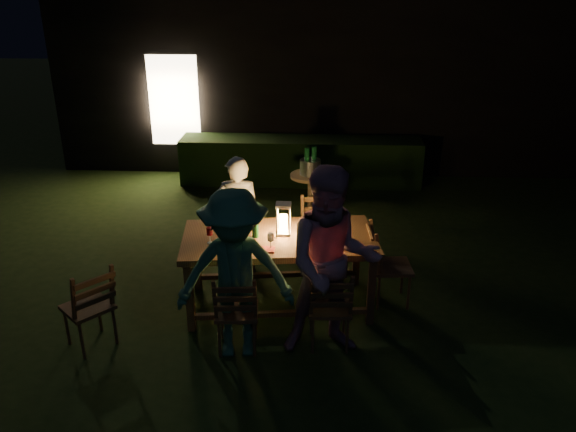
# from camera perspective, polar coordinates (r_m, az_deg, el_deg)

# --- Properties ---
(garden_envelope) EXTENTS (40.00, 40.00, 3.20)m
(garden_envelope) POSITION_cam_1_polar(r_m,az_deg,el_deg) (12.06, 4.12, 14.36)
(garden_envelope) COLOR black
(garden_envelope) RESTS_ON ground
(dining_table) EXTENTS (2.15, 1.26, 0.85)m
(dining_table) POSITION_cam_1_polar(r_m,az_deg,el_deg) (6.00, -0.91, -2.79)
(dining_table) COLOR #4B3019
(dining_table) RESTS_ON ground
(chair_near_left) EXTENTS (0.44, 0.47, 0.91)m
(chair_near_left) POSITION_cam_1_polar(r_m,az_deg,el_deg) (5.57, -5.17, -10.92)
(chair_near_left) COLOR #4B3019
(chair_near_left) RESTS_ON ground
(chair_near_right) EXTENTS (0.43, 0.46, 0.91)m
(chair_near_right) POSITION_cam_1_polar(r_m,az_deg,el_deg) (5.61, 4.21, -10.58)
(chair_near_right) COLOR #4B3019
(chair_near_right) RESTS_ON ground
(chair_far_left) EXTENTS (0.44, 0.47, 0.92)m
(chair_far_left) POSITION_cam_1_polar(r_m,az_deg,el_deg) (6.90, -4.96, -3.78)
(chair_far_left) COLOR #4B3019
(chair_far_left) RESTS_ON ground
(chair_far_right) EXTENTS (0.52, 0.55, 0.98)m
(chair_far_right) POSITION_cam_1_polar(r_m,az_deg,el_deg) (6.94, 3.31, -3.39)
(chair_far_right) COLOR #4B3019
(chair_far_right) RESTS_ON ground
(chair_end) EXTENTS (0.49, 0.46, 0.96)m
(chair_end) POSITION_cam_1_polar(r_m,az_deg,el_deg) (6.39, 10.26, -6.25)
(chair_end) COLOR #4B3019
(chair_end) RESTS_ON ground
(chair_spare) EXTENTS (0.62, 0.61, 0.94)m
(chair_spare) POSITION_cam_1_polar(r_m,az_deg,el_deg) (5.91, -19.41, -9.98)
(chair_spare) COLOR #4B3019
(chair_spare) RESTS_ON ground
(person_house_side) EXTENTS (0.59, 0.42, 1.50)m
(person_house_side) POSITION_cam_1_polar(r_m,az_deg,el_deg) (6.75, -5.10, -0.01)
(person_house_side) COLOR white
(person_house_side) RESTS_ON ground
(person_opp_right) EXTENTS (0.99, 0.82, 1.88)m
(person_opp_right) POSITION_cam_1_polar(r_m,az_deg,el_deg) (5.23, 4.51, -4.83)
(person_opp_right) COLOR #AE778A
(person_opp_right) RESTS_ON ground
(person_opp_left) EXTENTS (1.16, 0.76, 1.69)m
(person_opp_left) POSITION_cam_1_polar(r_m,az_deg,el_deg) (5.23, -5.39, -6.03)
(person_opp_left) COLOR #397353
(person_opp_left) RESTS_ON ground
(lantern) EXTENTS (0.16, 0.16, 0.35)m
(lantern) POSITION_cam_1_polar(r_m,az_deg,el_deg) (5.94, -0.47, -0.47)
(lantern) COLOR white
(lantern) RESTS_ON dining_table
(plate_far_left) EXTENTS (0.25, 0.25, 0.01)m
(plate_far_left) POSITION_cam_1_polar(r_m,az_deg,el_deg) (6.16, -6.14, -1.27)
(plate_far_left) COLOR white
(plate_far_left) RESTS_ON dining_table
(plate_near_left) EXTENTS (0.25, 0.25, 0.01)m
(plate_near_left) POSITION_cam_1_polar(r_m,az_deg,el_deg) (5.76, -6.28, -3.07)
(plate_near_left) COLOR white
(plate_near_left) RESTS_ON dining_table
(plate_far_right) EXTENTS (0.25, 0.25, 0.01)m
(plate_far_right) POSITION_cam_1_polar(r_m,az_deg,el_deg) (6.19, 3.14, -1.02)
(plate_far_right) COLOR white
(plate_far_right) RESTS_ON dining_table
(plate_near_right) EXTENTS (0.25, 0.25, 0.01)m
(plate_near_right) POSITION_cam_1_polar(r_m,az_deg,el_deg) (5.80, 3.65, -2.78)
(plate_near_right) COLOR white
(plate_near_right) RESTS_ON dining_table
(wineglass_a) EXTENTS (0.06, 0.06, 0.18)m
(wineglass_a) POSITION_cam_1_polar(r_m,az_deg,el_deg) (6.17, -3.84, -0.30)
(wineglass_a) COLOR #59070F
(wineglass_a) RESTS_ON dining_table
(wineglass_b) EXTENTS (0.06, 0.06, 0.18)m
(wineglass_b) POSITION_cam_1_polar(r_m,az_deg,el_deg) (5.83, -7.95, -1.96)
(wineglass_b) COLOR #59070F
(wineglass_b) RESTS_ON dining_table
(wineglass_c) EXTENTS (0.06, 0.06, 0.18)m
(wineglass_c) POSITION_cam_1_polar(r_m,az_deg,el_deg) (5.69, 2.25, -2.36)
(wineglass_c) COLOR #59070F
(wineglass_c) RESTS_ON dining_table
(wineglass_d) EXTENTS (0.06, 0.06, 0.18)m
(wineglass_d) POSITION_cam_1_polar(r_m,az_deg,el_deg) (6.15, 4.77, -0.44)
(wineglass_d) COLOR #59070F
(wineglass_d) RESTS_ON dining_table
(wineglass_e) EXTENTS (0.06, 0.06, 0.18)m
(wineglass_e) POSITION_cam_1_polar(r_m,az_deg,el_deg) (5.65, -1.77, -2.57)
(wineglass_e) COLOR silver
(wineglass_e) RESTS_ON dining_table
(bottle_table) EXTENTS (0.07, 0.07, 0.28)m
(bottle_table) POSITION_cam_1_polar(r_m,az_deg,el_deg) (5.90, -3.35, -0.90)
(bottle_table) COLOR #0F471E
(bottle_table) RESTS_ON dining_table
(napkin_left) EXTENTS (0.18, 0.14, 0.01)m
(napkin_left) POSITION_cam_1_polar(r_m,az_deg,el_deg) (5.67, -2.26, -3.42)
(napkin_left) COLOR red
(napkin_left) RESTS_ON dining_table
(napkin_right) EXTENTS (0.18, 0.14, 0.01)m
(napkin_right) POSITION_cam_1_polar(r_m,az_deg,el_deg) (5.74, 4.74, -3.11)
(napkin_right) COLOR red
(napkin_right) RESTS_ON dining_table
(phone) EXTENTS (0.14, 0.07, 0.01)m
(phone) POSITION_cam_1_polar(r_m,az_deg,el_deg) (5.69, -7.01, -3.47)
(phone) COLOR black
(phone) RESTS_ON dining_table
(side_table) EXTENTS (0.58, 0.58, 0.78)m
(side_table) POSITION_cam_1_polar(r_m,az_deg,el_deg) (8.12, 2.26, 3.64)
(side_table) COLOR olive
(side_table) RESTS_ON ground
(ice_bucket) EXTENTS (0.30, 0.30, 0.22)m
(ice_bucket) POSITION_cam_1_polar(r_m,az_deg,el_deg) (8.05, 2.29, 5.00)
(ice_bucket) COLOR #A5A8AD
(ice_bucket) RESTS_ON side_table
(bottle_bucket_a) EXTENTS (0.07, 0.07, 0.32)m
(bottle_bucket_a) POSITION_cam_1_polar(r_m,az_deg,el_deg) (8.00, 1.93, 5.26)
(bottle_bucket_a) COLOR #0F471E
(bottle_bucket_a) RESTS_ON side_table
(bottle_bucket_b) EXTENTS (0.07, 0.07, 0.32)m
(bottle_bucket_b) POSITION_cam_1_polar(r_m,az_deg,el_deg) (8.08, 2.65, 5.41)
(bottle_bucket_b) COLOR #0F471E
(bottle_bucket_b) RESTS_ON side_table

